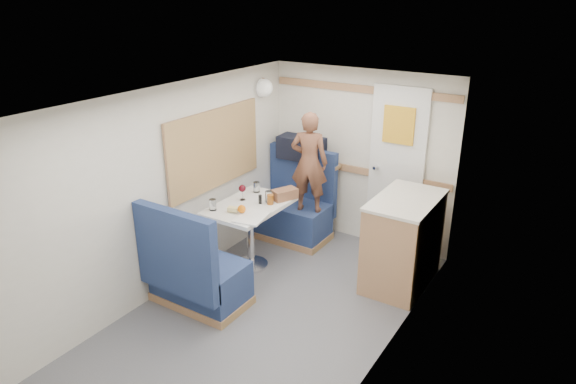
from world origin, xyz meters
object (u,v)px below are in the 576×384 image
Objects in this scene: cheese_block at (233,209)px; tumbler_mid at (257,187)px; dome_light at (264,88)px; dinette_table at (250,218)px; pepper_grinder at (260,199)px; person at (309,162)px; tumbler_left at (213,205)px; bread_loaf at (285,194)px; bench_near at (196,277)px; tray at (252,217)px; orange_fruit at (242,209)px; beer_glass at (270,199)px; tumbler_right at (269,196)px; duffel_bag at (302,148)px; wine_glass at (242,189)px; galley_counter at (403,241)px.

cheese_block is 0.94× the size of tumbler_mid.
dinette_table is at bearing -65.35° from dome_light.
person is at bearing 73.61° from pepper_grinder.
tumbler_left is 0.78m from bread_loaf.
bench_near is 0.77m from tray.
dinette_table is 0.44m from bread_loaf.
tumbler_left is 1.00× the size of tumbler_mid.
orange_fruit is 0.85× the size of pepper_grinder.
tumbler_right is at bearing 138.50° from beer_glass.
duffel_bag is 1.44m from tray.
bench_near is 0.77m from cheese_block.
tumbler_right reaches higher than cheese_block.
dome_light is 1.73× the size of tumbler_mid.
orange_fruit is 0.31× the size of bread_loaf.
cheese_block is at bearing -112.74° from bread_loaf.
tumbler_mid is (-0.00, 0.26, -0.07)m from wine_glass.
duffel_bag is 0.88m from bread_loaf.
beer_glass is 0.20m from bread_loaf.
wine_glass is 0.33m from beer_glass.
dome_light is 2.12× the size of pepper_grinder.
galley_counter is 11.50× the size of orange_fruit.
wine_glass reaches higher than tumbler_left.
tumbler_left is at bearing -103.57° from wine_glass.
dome_light is (-0.39, 1.71, 1.45)m from bench_near.
bench_near reaches higher than bread_loaf.
galley_counter is 5.48× the size of wine_glass.
dinette_table is 4.60× the size of dome_light.
bench_near reaches higher than cheese_block.
bread_loaf is (0.14, 0.56, -0.00)m from orange_fruit.
duffel_bag is 5.13× the size of cheese_block.
duffel_bag is 1.08m from wine_glass.
orange_fruit is 0.69× the size of tumbler_mid.
tumbler_right is 0.10m from pepper_grinder.
bread_loaf is at bearing 55.04° from dinette_table.
orange_fruit is 0.74× the size of cheese_block.
orange_fruit is at bearing -95.73° from tumbler_right.
person is at bearing -52.07° from duffel_bag.
duffel_bag is at bearing 100.19° from tumbler_right.
tumbler_mid is 0.44× the size of bread_loaf.
galley_counter is at bearing 28.34° from cheese_block.
dinette_table is 0.41m from tumbler_mid.
tumbler_mid is (-0.09, -0.80, -0.26)m from duffel_bag.
orange_fruit reaches higher than cheese_block.
orange_fruit is at bearing -150.33° from galley_counter.
orange_fruit is (-0.19, -0.98, -0.24)m from person.
bench_near is 1.78m from person.
beer_glass reaches higher than dinette_table.
person is at bearing 73.78° from cheese_block.
tray is 0.23m from cheese_block.
galley_counter is at bearing 10.40° from bread_loaf.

